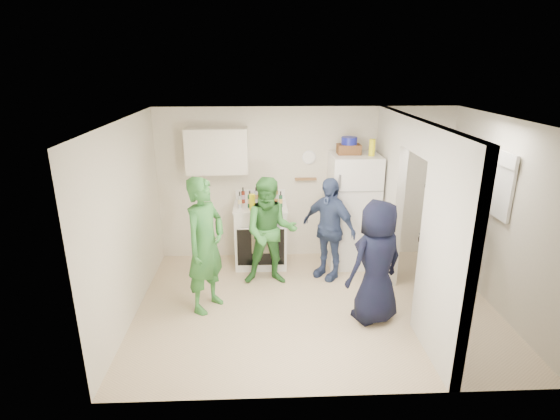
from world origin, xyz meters
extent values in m
plane|color=beige|center=(0.00, 0.00, 0.00)|extent=(4.80, 4.80, 0.00)
plane|color=silver|center=(0.00, 1.70, 1.25)|extent=(4.80, 0.00, 4.80)
plane|color=silver|center=(0.00, -1.70, 1.25)|extent=(4.80, 0.00, 4.80)
plane|color=silver|center=(-2.40, 0.00, 1.25)|extent=(0.00, 3.40, 3.40)
plane|color=silver|center=(2.40, 0.00, 1.25)|extent=(0.00, 3.40, 3.40)
plane|color=white|center=(0.00, 0.00, 2.50)|extent=(4.80, 4.80, 0.00)
cube|color=silver|center=(1.20, 1.10, 1.25)|extent=(0.12, 1.20, 2.50)
cube|color=silver|center=(1.20, -1.10, 1.25)|extent=(0.12, 1.20, 2.50)
cube|color=silver|center=(1.20, 0.00, 2.30)|extent=(0.12, 1.00, 0.40)
cube|color=white|center=(-0.74, 1.37, 0.50)|extent=(0.84, 0.70, 1.00)
cube|color=silver|center=(-1.40, 1.52, 1.85)|extent=(0.95, 0.34, 0.70)
cube|color=white|center=(0.73, 1.34, 0.90)|extent=(0.75, 0.72, 1.81)
cube|color=brown|center=(0.63, 1.39, 1.88)|extent=(0.35, 0.25, 0.15)
cylinder|color=navy|center=(0.63, 1.39, 2.01)|extent=(0.24, 0.24, 0.11)
cylinder|color=#FFF715|center=(0.95, 1.24, 1.93)|extent=(0.09, 0.09, 0.25)
cylinder|color=white|center=(0.05, 1.68, 1.70)|extent=(0.22, 0.02, 0.22)
cube|color=olive|center=(0.00, 1.65, 1.35)|extent=(0.35, 0.08, 0.03)
cube|color=black|center=(2.38, 0.20, 1.65)|extent=(0.03, 0.70, 0.80)
cube|color=white|center=(2.36, 0.20, 1.65)|extent=(0.04, 0.76, 0.86)
cube|color=white|center=(2.34, 0.20, 2.00)|extent=(0.04, 0.82, 0.18)
cylinder|color=yellow|center=(-0.86, 1.15, 1.13)|extent=(0.09, 0.09, 0.25)
cylinder|color=#B00B14|center=(-0.52, 1.17, 1.06)|extent=(0.09, 0.09, 0.12)
imported|color=#367830|center=(-1.45, 0.03, 0.91)|extent=(0.72, 0.79, 1.81)
imported|color=#398239|center=(-0.60, 0.70, 0.81)|extent=(0.80, 0.63, 1.62)
imported|color=#364D76|center=(0.28, 0.87, 0.79)|extent=(0.93, 0.91, 1.57)
imported|color=black|center=(0.69, -0.34, 0.80)|extent=(0.93, 0.81, 1.60)
imported|color=black|center=(1.77, 0.26, 0.90)|extent=(0.77, 1.22, 1.79)
cylinder|color=maroon|center=(-1.01, 1.51, 1.13)|extent=(0.06, 0.06, 0.26)
cylinder|color=#1A4F2C|center=(-0.90, 1.28, 1.14)|extent=(0.07, 0.07, 0.27)
cylinder|color=silver|center=(-0.81, 1.53, 1.13)|extent=(0.07, 0.07, 0.26)
cylinder|color=#4F470D|center=(-0.74, 1.33, 1.14)|extent=(0.08, 0.08, 0.28)
cylinder|color=silver|center=(-0.66, 1.56, 1.13)|extent=(0.06, 0.06, 0.26)
cylinder|color=#133624|center=(-0.58, 1.40, 1.15)|extent=(0.07, 0.07, 0.30)
cylinder|color=olive|center=(-0.49, 1.52, 1.13)|extent=(0.08, 0.08, 0.26)
cylinder|color=#ABB2B8|center=(-1.06, 1.25, 1.13)|extent=(0.06, 0.06, 0.26)
cylinder|color=#5C330F|center=(-0.71, 1.45, 1.14)|extent=(0.08, 0.08, 0.29)
cylinder|color=#1F5C37|center=(-0.42, 1.28, 1.13)|extent=(0.06, 0.06, 0.25)
camera|label=1|loc=(-0.71, -5.19, 3.15)|focal=28.00mm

